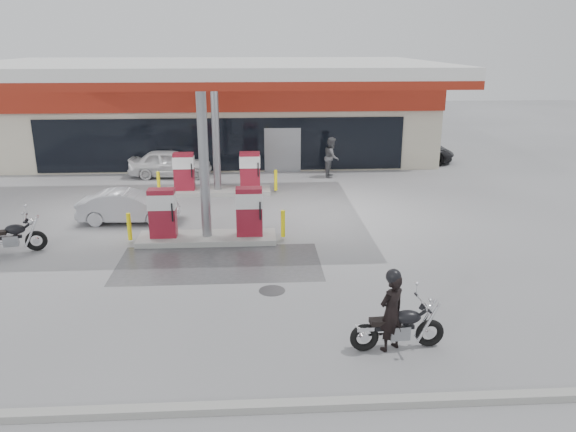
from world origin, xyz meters
name	(u,v)px	position (x,y,z in m)	size (l,w,h in m)	color
ground	(202,264)	(0.00, 0.00, 0.00)	(90.00, 90.00, 0.00)	gray
wet_patch	(219,263)	(0.50, 0.00, 0.00)	(6.00, 3.00, 0.00)	#4C4C4F
drain_cover	(272,291)	(2.00, -2.00, 0.00)	(0.70, 0.70, 0.01)	#38383A
kerb	(168,410)	(0.00, -7.00, 0.07)	(28.00, 0.25, 0.15)	gray
store_building	(225,121)	(0.01, 15.94, 2.01)	(22.00, 8.22, 4.00)	beige
canopy	(207,71)	(0.00, 5.00, 5.27)	(16.00, 10.02, 5.51)	silver
pump_island_near	(206,220)	(0.00, 2.00, 0.71)	(5.14, 1.30, 1.78)	#9E9E99
pump_island_far	(217,177)	(0.00, 8.00, 0.71)	(5.14, 1.30, 1.78)	#9E9E99
main_motorcycle	(399,328)	(4.61, -5.05, 0.47)	(2.08, 0.80, 1.06)	black
biker_main	(391,312)	(4.41, -5.07, 0.87)	(0.63, 0.42, 1.73)	black
parked_motorcycle	(10,238)	(-5.95, 1.22, 0.50)	(2.14, 0.91, 1.12)	black
sedan_white	(171,163)	(-2.43, 11.20, 0.67)	(1.57, 3.91, 1.33)	silver
attendant	(332,157)	(5.30, 10.80, 0.95)	(0.93, 0.72, 1.91)	#55565A
hatchback_silver	(129,206)	(-2.97, 4.20, 0.58)	(1.23, 3.53, 1.16)	#B0B1B8
parked_car_left	(48,156)	(-9.13, 14.00, 0.54)	(1.51, 3.73, 1.08)	gray
parked_car_right	(410,150)	(10.00, 14.00, 0.65)	(2.14, 4.64, 1.29)	black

